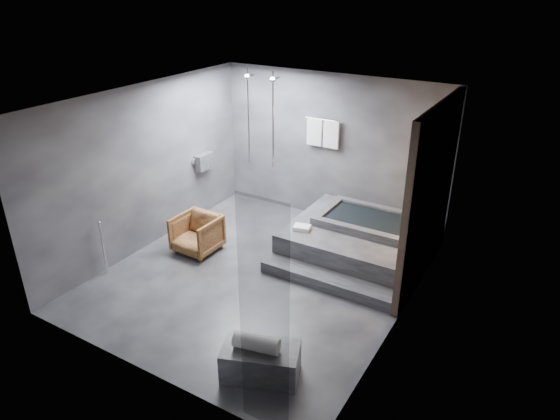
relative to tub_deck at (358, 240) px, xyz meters
The scene contains 7 objects.
room 2.02m from the tub_deck, 118.47° to the right, with size 5.00×5.04×2.82m.
tub_deck is the anchor object (origin of this frame).
tub_step 1.19m from the tub_deck, 90.00° to the right, with size 2.20×0.36×0.18m, color #2D2D2F.
concrete_bench 3.30m from the tub_deck, 87.34° to the right, with size 0.90×0.50×0.41m, color #313133.
driftwood_chair 2.75m from the tub_deck, 150.88° to the right, with size 0.70×0.72×0.66m, color #482812.
rolled_towel 3.35m from the tub_deck, 87.84° to the right, with size 0.19×0.19×0.54m, color white.
deck_towel 1.01m from the tub_deck, 143.54° to the right, with size 0.27×0.20×0.07m, color white.
Camera 1 is at (3.73, -5.65, 4.32)m, focal length 32.00 mm.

